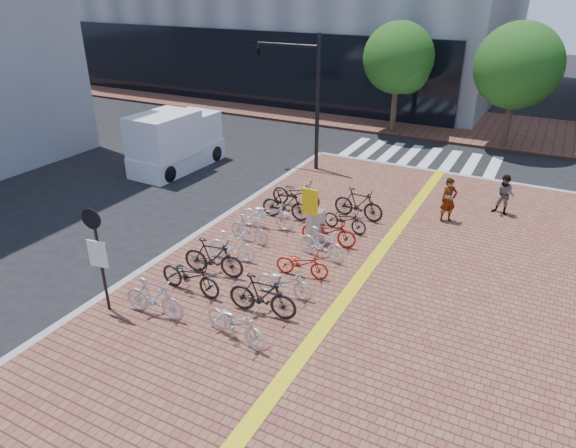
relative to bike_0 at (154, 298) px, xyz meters
The scene contains 30 objects.
ground 3.34m from the bike_0, 51.05° to the left, with size 120.00×120.00×0.00m, color black.
tactile_strip 4.77m from the bike_0, 31.22° to the right, with size 0.40×34.00×0.01m, color gold.
kerb_west 3.19m from the bike_0, 128.36° to the right, with size 0.25×34.00×0.15m, color gray.
kerb_north 15.41m from the bike_0, 70.83° to the left, with size 14.00×0.25×0.15m, color gray.
far_sidewalk 23.64m from the bike_0, 85.01° to the left, with size 70.00×8.00×0.15m, color brown.
crosswalk 16.75m from the bike_0, 81.22° to the left, with size 7.50×4.00×0.01m.
street_trees 21.49m from the bike_0, 70.46° to the left, with size 16.20×4.60×6.35m.
bike_0 is the anchor object (origin of this frame).
bike_1 1.33m from the bike_0, 84.44° to the left, with size 0.69×1.97×1.04m, color black.
bike_2 2.39m from the bike_0, 86.25° to the left, with size 0.54×1.90×1.14m, color black.
bike_3 3.39m from the bike_0, 87.80° to the left, with size 0.45×1.60×0.96m, color white.
bike_4 4.66m from the bike_0, 90.34° to the left, with size 0.44×1.56×0.94m, color #BBBBC0.
bike_5 5.84m from the bike_0, 90.25° to the left, with size 0.69×1.98×1.04m, color white.
bike_6 6.84m from the bike_0, 88.43° to the left, with size 0.52×1.83×1.10m, color black.
bike_7 8.01m from the bike_0, 89.95° to the left, with size 0.69×1.99×1.04m, color black.
bike_8 2.39m from the bike_0, ahead, with size 0.66×1.88×0.99m, color #BCBBC0.
bike_9 2.77m from the bike_0, 28.78° to the left, with size 0.54×1.90×1.14m, color black.
bike_10 3.45m from the bike_0, 43.35° to the left, with size 0.59×1.68×0.88m, color silver.
bike_11 4.31m from the bike_0, 54.76° to the left, with size 0.55×1.59×0.84m, color #B31A0C.
bike_12 5.40m from the bike_0, 61.70° to the left, with size 0.48×1.70×1.02m, color silver.
bike_13 6.17m from the bike_0, 67.40° to the left, with size 0.64×1.85×0.97m, color #A6180B.
bike_14 7.33m from the bike_0, 70.38° to the left, with size 0.57×1.63×0.86m, color black.
bike_15 8.44m from the bike_0, 72.73° to the left, with size 0.53×1.89×1.13m, color black.
pedestrian_a 10.81m from the bike_0, 60.02° to the left, with size 0.59×0.39×1.62m, color gray.
pedestrian_b 13.01m from the bike_0, 56.97° to the left, with size 0.73×0.57×1.51m, color #525867.
utility_box 6.02m from the bike_0, 71.66° to the left, with size 0.52×0.38×1.13m, color #ADAEB2.
yellow_sign 5.70m from the bike_0, 70.72° to the left, with size 0.54×0.13×2.00m.
notice_sign 1.89m from the bike_0, 162.75° to the right, with size 0.54×0.16×2.93m.
traffic_light_pole 13.04m from the bike_0, 101.46° to the left, with size 3.16×1.22×5.89m.
box_truck 12.05m from the bike_0, 126.15° to the left, with size 2.21×4.77×2.72m.
Camera 1 is at (6.09, -10.69, 8.06)m, focal length 32.00 mm.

